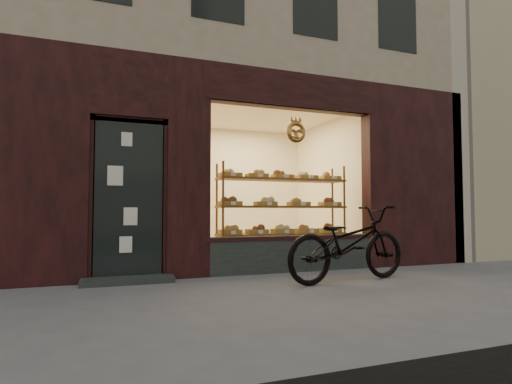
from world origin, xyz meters
name	(u,v)px	position (x,y,z in m)	size (l,w,h in m)	color
ground	(343,303)	(0.00, 0.00, 0.00)	(90.00, 90.00, 0.00)	slate
bakery_building	(218,11)	(0.04, 5.29, 5.58)	(7.20, 7.28, 9.00)	black
neighbor_right	(508,99)	(9.60, 5.50, 4.50)	(12.00, 7.00, 9.00)	beige
display_shelf	(282,215)	(0.45, 2.55, 0.87)	(2.20, 0.45, 1.70)	#5D3513
bicycle	(348,243)	(0.74, 1.05, 0.50)	(0.67, 1.91, 1.00)	black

